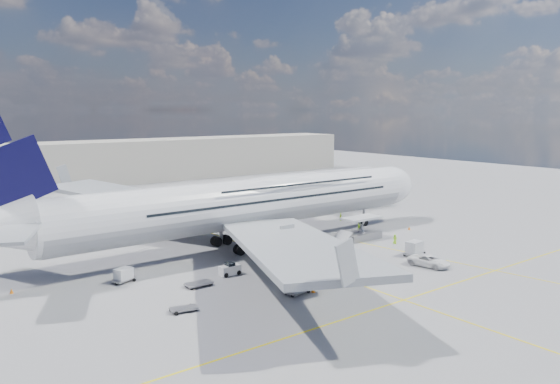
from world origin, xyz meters
TOP-DOWN VIEW (x-y plane):
  - ground at (0.00, 0.00)m, footprint 300.00×300.00m
  - taxi_line_main at (0.00, 0.00)m, footprint 0.25×220.00m
  - taxi_line_cross at (0.00, -20.00)m, footprint 120.00×0.25m
  - taxi_line_diag at (14.00, 10.00)m, footprint 14.16×99.06m
  - airliner at (0.26, 10.00)m, footprint 77.26×79.15m
  - jet_bridge at (29.81, 20.94)m, footprint 18.80×12.10m
  - cargo_loader at (16.82, 2.89)m, footprint 8.53×3.20m
  - terminal at (0.00, 95.00)m, footprint 180.00×16.00m
  - tree_line at (40.00, 140.00)m, footprint 160.00×6.00m
  - dolly_row_a at (-20.77, -8.32)m, footprint 3.07×2.12m
  - dolly_row_b at (-15.55, -2.13)m, footprint 3.18×1.73m
  - dolly_row_c at (-7.98, -11.30)m, footprint 3.18×2.17m
  - dolly_back at (-21.95, 4.85)m, footprint 3.10×2.39m
  - dolly_nose_far at (15.78, -8.82)m, footprint 3.49×2.14m
  - dolly_nose_near at (0.02, -11.99)m, footprint 3.12×2.04m
  - baggage_tug at (-10.22, -0.63)m, footprint 2.65×1.27m
  - catering_truck_inner at (-8.13, 33.72)m, footprint 6.74×3.04m
  - catering_truck_outer at (-21.92, 43.49)m, footprint 7.75×5.15m
  - service_van at (12.88, -13.55)m, footprint 3.49×5.92m
  - crew_nose at (24.83, 15.76)m, footprint 0.75×0.72m
  - crew_loader at (21.65, 7.65)m, footprint 1.05×0.93m
  - crew_wing at (-6.08, -5.09)m, footprint 0.52×1.19m
  - crew_van at (18.93, -2.52)m, footprint 0.75×0.87m
  - crew_tug at (-8.28, -10.33)m, footprint 1.30×1.06m
  - cone_nose at (28.83, 2.75)m, footprint 0.46×0.46m
  - cone_wing_left_inner at (-2.95, 26.85)m, footprint 0.40×0.40m
  - cone_wing_left_outer at (-19.25, 32.45)m, footprint 0.40×0.40m
  - cone_wing_right_inner at (-3.40, -2.27)m, footprint 0.38×0.38m
  - cone_wing_right_outer at (-6.19, -12.03)m, footprint 0.46×0.46m
  - cone_tail at (-33.64, 8.72)m, footprint 0.44×0.44m

SIDE VIEW (x-z plane):
  - ground at x=0.00m, z-range 0.00..0.00m
  - taxi_line_main at x=0.00m, z-range 0.00..0.01m
  - taxi_line_cross at x=0.00m, z-range 0.00..0.01m
  - taxi_line_diag at x=14.00m, z-range 0.00..0.01m
  - cone_wing_right_inner at x=-3.40m, z-range -0.01..0.47m
  - cone_wing_left_inner at x=-2.95m, z-range -0.01..0.50m
  - cone_wing_left_outer at x=-19.25m, z-range -0.01..0.51m
  - cone_tail at x=-33.64m, z-range -0.01..0.55m
  - cone_nose at x=28.83m, z-range -0.01..0.57m
  - cone_wing_right_outer at x=-6.19m, z-range -0.01..0.57m
  - dolly_row_a at x=-20.77m, z-range 0.11..0.52m
  - dolly_row_b at x=-15.55m, z-range 0.13..0.59m
  - baggage_tug at x=-10.22m, z-range -0.10..1.55m
  - crew_van at x=18.93m, z-range 0.00..1.50m
  - service_van at x=12.88m, z-range 0.00..1.55m
  - crew_nose at x=24.83m, z-range 0.00..1.73m
  - crew_tug at x=-8.28m, z-range 0.00..1.75m
  - crew_loader at x=21.65m, z-range 0.00..1.80m
  - dolly_back at x=-21.95m, z-range 0.07..1.81m
  - dolly_nose_near at x=0.02m, z-range 0.07..1.90m
  - dolly_row_c at x=-7.98m, z-range 0.07..1.91m
  - crew_wing at x=-6.08m, z-range 0.00..2.02m
  - dolly_nose_far at x=15.78m, z-range 0.08..2.17m
  - cargo_loader at x=16.82m, z-range -0.59..3.09m
  - catering_truck_inner at x=-8.13m, z-range -0.11..3.81m
  - catering_truck_outer at x=-21.92m, z-range -0.15..4.12m
  - tree_line at x=40.00m, z-range 0.00..8.00m
  - terminal at x=0.00m, z-range 0.00..12.00m
  - jet_bridge at x=29.81m, z-range 2.60..11.10m
  - airliner at x=0.26m, z-range -4.98..18.72m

